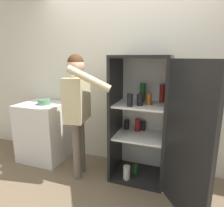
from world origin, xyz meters
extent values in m
plane|color=#7A664C|center=(0.00, 0.00, 0.00)|extent=(12.00, 12.00, 0.00)
cube|color=silver|center=(0.00, 0.98, 1.27)|extent=(7.00, 0.06, 2.55)
cube|color=black|center=(0.29, 0.64, 0.02)|extent=(0.69, 0.57, 0.04)
cube|color=black|center=(0.29, 0.64, 1.58)|extent=(0.69, 0.57, 0.04)
cube|color=white|center=(0.29, 0.91, 0.80)|extent=(0.69, 0.03, 1.53)
cube|color=black|center=(-0.04, 0.64, 0.80)|extent=(0.04, 0.57, 1.53)
cube|color=black|center=(0.62, 0.64, 0.80)|extent=(0.03, 0.57, 1.53)
cube|color=white|center=(0.29, 0.64, 0.57)|extent=(0.62, 0.50, 0.02)
cube|color=white|center=(0.29, 0.64, 0.99)|extent=(0.62, 0.50, 0.02)
cube|color=black|center=(0.85, 0.09, 0.80)|extent=(0.43, 0.59, 1.53)
cylinder|color=maroon|center=(0.52, 0.84, 1.12)|extent=(0.07, 0.07, 0.23)
cylinder|color=#1E5123|center=(0.25, 0.63, 0.09)|extent=(0.07, 0.07, 0.12)
cylinder|color=maroon|center=(0.23, 0.78, 0.67)|extent=(0.07, 0.07, 0.17)
cylinder|color=black|center=(0.30, 0.56, 1.07)|extent=(0.08, 0.08, 0.14)
cylinder|color=#9E4C19|center=(0.39, 0.62, 1.07)|extent=(0.07, 0.07, 0.14)
cylinder|color=beige|center=(0.17, 0.46, 0.12)|extent=(0.09, 0.09, 0.18)
cylinder|color=#1E5123|center=(0.28, 0.79, 1.12)|extent=(0.07, 0.07, 0.24)
cylinder|color=black|center=(0.07, 0.80, 0.65)|extent=(0.07, 0.07, 0.13)
cylinder|color=black|center=(0.29, 0.83, 0.65)|extent=(0.07, 0.07, 0.13)
cylinder|color=black|center=(0.19, 0.48, 1.08)|extent=(0.07, 0.07, 0.16)
cylinder|color=#726656|center=(-0.49, 0.49, 0.39)|extent=(0.11, 0.11, 0.78)
cylinder|color=#726656|center=(-0.46, 0.32, 0.39)|extent=(0.11, 0.11, 0.78)
cube|color=beige|center=(-0.48, 0.40, 1.06)|extent=(0.30, 0.45, 0.55)
sphere|color=#DBAD89|center=(-0.48, 0.40, 1.48)|extent=(0.21, 0.21, 0.21)
sphere|color=#4C2D19|center=(-0.48, 0.40, 1.51)|extent=(0.20, 0.20, 0.20)
cylinder|color=beige|center=(-0.52, 0.63, 1.03)|extent=(0.08, 0.08, 0.52)
cylinder|color=beige|center=(-0.21, 0.21, 1.34)|extent=(0.51, 0.17, 0.30)
cube|color=white|center=(-1.22, 0.63, 0.44)|extent=(0.67, 0.60, 0.89)
cylinder|color=#517F5B|center=(-1.16, 0.60, 0.93)|extent=(0.19, 0.19, 0.07)
camera|label=1|loc=(0.78, -1.77, 1.57)|focal=32.00mm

